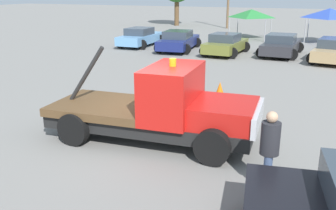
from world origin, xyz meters
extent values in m
plane|color=gray|center=(0.00, 0.00, 0.00)|extent=(160.00, 160.00, 0.00)
cube|color=black|center=(0.00, 0.00, 0.53)|extent=(5.69, 2.42, 0.35)
cube|color=red|center=(1.99, 0.18, 0.98)|extent=(1.71, 1.96, 0.55)
cube|color=silver|center=(2.81, 0.25, 0.95)|extent=(0.29, 1.94, 0.50)
cube|color=red|center=(0.61, 0.05, 1.40)|extent=(1.40, 2.26, 1.39)
cube|color=brown|center=(-1.38, -0.12, 0.81)|extent=(2.95, 2.39, 0.22)
cylinder|color=black|center=(-1.92, -0.17, 1.70)|extent=(1.19, 0.22, 1.63)
cylinder|color=orange|center=(0.61, 0.05, 2.19)|extent=(0.18, 0.18, 0.20)
cylinder|color=black|center=(1.82, 1.19, 0.44)|extent=(0.88, 0.26, 0.88)
cylinder|color=black|center=(2.00, -0.85, 0.44)|extent=(0.88, 0.26, 0.88)
cylinder|color=black|center=(-1.89, 0.86, 0.44)|extent=(0.88, 0.26, 0.88)
cylinder|color=black|center=(-1.71, -1.18, 0.44)|extent=(0.88, 0.26, 0.88)
cylinder|color=black|center=(3.90, -2.07, 0.34)|extent=(0.68, 0.22, 0.68)
cylinder|color=#475B84|center=(3.38, -1.46, 0.42)|extent=(0.16, 0.16, 0.84)
cylinder|color=#475B84|center=(3.39, -1.67, 0.42)|extent=(0.16, 0.16, 0.84)
cylinder|color=#28282D|center=(3.39, -1.57, 1.17)|extent=(0.38, 0.38, 0.66)
sphere|color=tan|center=(3.39, -1.57, 1.61)|extent=(0.23, 0.23, 0.23)
cube|color=#669ED1|center=(-8.62, 15.82, 0.54)|extent=(1.90, 4.72, 0.60)
cube|color=#333D47|center=(-8.61, 15.59, 1.09)|extent=(1.60, 2.01, 0.50)
cylinder|color=black|center=(-9.50, 17.38, 0.34)|extent=(0.68, 0.22, 0.68)
cylinder|color=black|center=(-7.84, 17.43, 0.34)|extent=(0.68, 0.22, 0.68)
cylinder|color=black|center=(-9.40, 14.21, 0.34)|extent=(0.68, 0.22, 0.68)
cylinder|color=black|center=(-7.74, 14.26, 0.34)|extent=(0.68, 0.22, 0.68)
cube|color=navy|center=(-5.33, 15.07, 0.54)|extent=(2.46, 5.01, 0.60)
cube|color=#333D47|center=(-5.30, 14.83, 1.09)|extent=(1.88, 2.21, 0.50)
cylinder|color=black|center=(-6.41, 16.57, 0.34)|extent=(0.68, 0.22, 0.68)
cylinder|color=black|center=(-4.66, 16.80, 0.34)|extent=(0.68, 0.22, 0.68)
cylinder|color=black|center=(-6.00, 13.33, 0.34)|extent=(0.68, 0.22, 0.68)
cylinder|color=black|center=(-4.24, 13.56, 0.34)|extent=(0.68, 0.22, 0.68)
cube|color=olive|center=(-1.94, 14.68, 0.54)|extent=(2.00, 4.28, 0.60)
cube|color=#333D47|center=(-1.95, 14.47, 1.09)|extent=(1.67, 1.84, 0.50)
cylinder|color=black|center=(-2.73, 16.15, 0.34)|extent=(0.68, 0.22, 0.68)
cylinder|color=black|center=(-1.01, 16.07, 0.34)|extent=(0.68, 0.22, 0.68)
cylinder|color=black|center=(-2.86, 13.29, 0.34)|extent=(0.68, 0.22, 0.68)
cylinder|color=black|center=(-1.14, 13.22, 0.34)|extent=(0.68, 0.22, 0.68)
cube|color=#2D2D33|center=(1.34, 15.72, 0.54)|extent=(1.96, 4.68, 0.60)
cube|color=#333D47|center=(1.34, 15.49, 1.09)|extent=(1.67, 1.98, 0.50)
cylinder|color=black|center=(0.50, 17.32, 0.34)|extent=(0.68, 0.22, 0.68)
cylinder|color=black|center=(2.26, 17.28, 0.34)|extent=(0.68, 0.22, 0.68)
cylinder|color=black|center=(0.43, 14.16, 0.34)|extent=(0.68, 0.22, 0.68)
cylinder|color=black|center=(2.19, 14.12, 0.34)|extent=(0.68, 0.22, 0.68)
cube|color=tan|center=(4.44, 14.84, 0.54)|extent=(2.41, 5.04, 0.60)
cube|color=#333D47|center=(4.41, 14.60, 1.09)|extent=(1.84, 2.22, 0.50)
cylinder|color=black|center=(3.78, 16.58, 0.34)|extent=(0.68, 0.22, 0.68)
cylinder|color=black|center=(3.37, 13.31, 0.34)|extent=(0.68, 0.22, 0.68)
cylinder|color=#9E9EA3|center=(-3.62, 21.82, 0.87)|extent=(0.07, 0.07, 1.74)
cylinder|color=#9E9EA3|center=(-0.73, 21.82, 0.87)|extent=(0.07, 0.07, 1.74)
cylinder|color=#9E9EA3|center=(-3.62, 24.71, 0.87)|extent=(0.07, 0.07, 1.74)
cylinder|color=#9E9EA3|center=(-0.73, 24.71, 0.87)|extent=(0.07, 0.07, 1.74)
pyramid|color=#287F38|center=(-2.18, 23.26, 2.07)|extent=(2.89, 2.89, 0.67)
cylinder|color=#9E9EA3|center=(2.29, 21.34, 0.95)|extent=(0.07, 0.07, 1.89)
cylinder|color=#9E9EA3|center=(2.29, 24.39, 0.95)|extent=(0.07, 0.07, 1.89)
pyramid|color=#2D4CB7|center=(3.82, 22.87, 2.26)|extent=(3.05, 3.05, 0.74)
cylinder|color=brown|center=(-12.47, 31.99, 1.29)|extent=(0.52, 0.52, 2.58)
cube|color=black|center=(0.48, 5.06, 0.02)|extent=(0.40, 0.40, 0.04)
cone|color=orange|center=(0.48, 5.06, 0.28)|extent=(0.36, 0.36, 0.55)
camera|label=1|loc=(4.29, -8.62, 3.96)|focal=40.00mm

